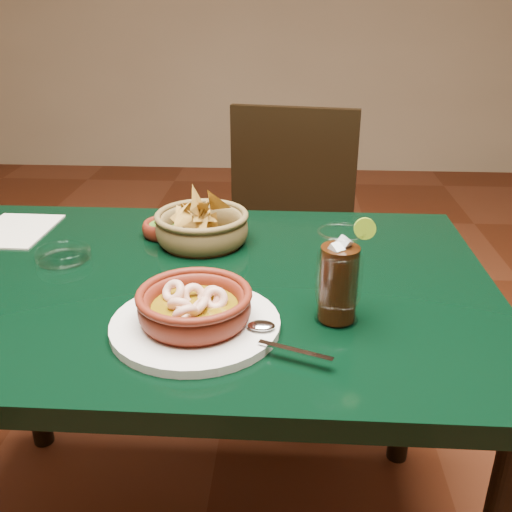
# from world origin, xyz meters

# --- Properties ---
(dining_table) EXTENTS (1.20, 0.80, 0.75)m
(dining_table) POSITION_xyz_m (0.00, 0.00, 0.65)
(dining_table) COLOR black
(dining_table) RESTS_ON ground
(dining_chair) EXTENTS (0.50, 0.50, 0.94)m
(dining_chair) POSITION_xyz_m (0.19, 0.71, 0.52)
(dining_chair) COLOR black
(dining_chair) RESTS_ON ground
(shrimp_plate) EXTENTS (0.36, 0.28, 0.08)m
(shrimp_plate) POSITION_xyz_m (0.05, -0.19, 0.78)
(shrimp_plate) COLOR silver
(shrimp_plate) RESTS_ON dining_table
(chip_basket) EXTENTS (0.24, 0.24, 0.16)m
(chip_basket) POSITION_xyz_m (0.01, 0.18, 0.79)
(chip_basket) COLOR brown
(chip_basket) RESTS_ON dining_table
(guacamole_ramekin) EXTENTS (0.12, 0.12, 0.04)m
(guacamole_ramekin) POSITION_xyz_m (-0.09, 0.22, 0.77)
(guacamole_ramekin) COLOR #54180D
(guacamole_ramekin) RESTS_ON dining_table
(cola_drink) EXTENTS (0.16, 0.16, 0.19)m
(cola_drink) POSITION_xyz_m (0.28, -0.14, 0.83)
(cola_drink) COLOR white
(cola_drink) RESTS_ON dining_table
(glass_ashtray) EXTENTS (0.12, 0.12, 0.03)m
(glass_ashtray) POSITION_xyz_m (-0.27, 0.06, 0.76)
(glass_ashtray) COLOR white
(glass_ashtray) RESTS_ON dining_table
(paper_menu) EXTENTS (0.16, 0.22, 0.00)m
(paper_menu) POSITION_xyz_m (-0.45, 0.22, 0.75)
(paper_menu) COLOR beige
(paper_menu) RESTS_ON dining_table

